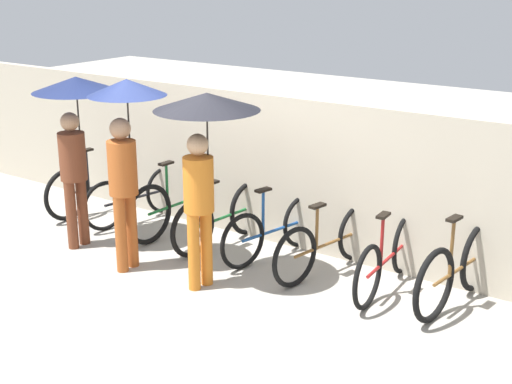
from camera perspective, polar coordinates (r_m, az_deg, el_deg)
name	(u,v)px	position (r m, az deg, el deg)	size (l,w,h in m)	color
ground_plane	(151,302)	(7.49, -8.37, -8.73)	(30.00, 30.00, 0.00)	#9E998E
back_wall	(269,169)	(8.76, 1.08, 1.86)	(14.23, 0.12, 1.84)	#B2A893
parked_bicycle_0	(100,184)	(10.23, -12.36, 0.59)	(0.44, 1.82, 1.06)	black
parked_bicycle_1	(137,196)	(9.70, -9.52, -0.29)	(0.48, 1.65, 1.04)	black
parked_bicycle_2	(178,203)	(9.21, -6.26, -0.87)	(0.44, 1.79, 1.09)	black
parked_bicycle_3	(222,217)	(8.75, -2.71, -1.98)	(0.44, 1.70, 1.10)	black
parked_bicycle_4	(274,229)	(8.39, 1.46, -2.96)	(0.52, 1.63, 1.05)	black
parked_bicycle_5	(328,242)	(8.02, 5.77, -4.04)	(0.51, 1.73, 0.97)	black
parked_bicycle_6	(387,257)	(7.70, 10.47, -5.17)	(0.44, 1.72, 1.10)	black
parked_bicycle_7	(457,269)	(7.49, 15.81, -5.94)	(0.44, 1.70, 1.03)	black
pedestrian_leading	(75,114)	(8.71, -14.27, 6.08)	(1.03, 1.03, 2.07)	brown
pedestrian_center	(125,129)	(7.89, -10.42, 4.95)	(0.86, 0.86, 2.15)	#9E4C1E
pedestrian_trailing	(204,133)	(7.30, -4.17, 4.73)	(1.10, 1.10, 2.09)	#C66B1E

